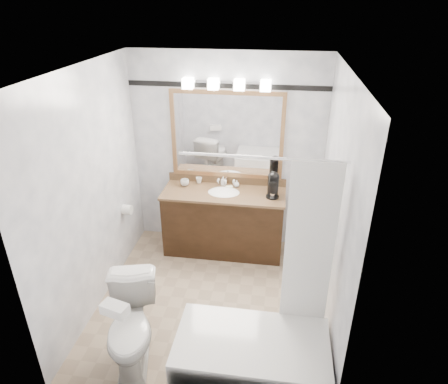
# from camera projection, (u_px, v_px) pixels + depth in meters

# --- Properties ---
(room) EXTENTS (2.42, 2.62, 2.52)m
(room) POSITION_uv_depth(u_px,v_px,m) (208.00, 202.00, 3.88)
(room) COLOR tan
(room) RESTS_ON ground
(vanity) EXTENTS (1.53, 0.58, 0.97)m
(vanity) POSITION_uv_depth(u_px,v_px,m) (224.00, 220.00, 5.14)
(vanity) COLOR black
(vanity) RESTS_ON ground
(mirror) EXTENTS (1.40, 0.04, 1.10)m
(mirror) POSITION_uv_depth(u_px,v_px,m) (227.00, 135.00, 4.90)
(mirror) COLOR #A8784C
(mirror) RESTS_ON room
(vanity_light_bar) EXTENTS (1.02, 0.14, 0.12)m
(vanity_light_bar) POSITION_uv_depth(u_px,v_px,m) (226.00, 84.00, 4.57)
(vanity_light_bar) COLOR silver
(vanity_light_bar) RESTS_ON room
(accent_stripe) EXTENTS (2.40, 0.01, 0.06)m
(accent_stripe) POSITION_uv_depth(u_px,v_px,m) (227.00, 86.00, 4.64)
(accent_stripe) COLOR black
(accent_stripe) RESTS_ON room
(bathtub) EXTENTS (1.30, 0.75, 1.96)m
(bathtub) POSITION_uv_depth(u_px,v_px,m) (254.00, 353.00, 3.45)
(bathtub) COLOR white
(bathtub) RESTS_ON ground
(tp_roll) EXTENTS (0.11, 0.12, 0.12)m
(tp_roll) POSITION_uv_depth(u_px,v_px,m) (127.00, 210.00, 4.86)
(tp_roll) COLOR white
(tp_roll) RESTS_ON room
(toilet) EXTENTS (0.62, 0.86, 0.79)m
(toilet) POSITION_uv_depth(u_px,v_px,m) (132.00, 327.00, 3.56)
(toilet) COLOR white
(toilet) RESTS_ON ground
(tissue_box) EXTENTS (0.24, 0.17, 0.09)m
(tissue_box) POSITION_uv_depth(u_px,v_px,m) (115.00, 309.00, 3.15)
(tissue_box) COLOR white
(tissue_box) RESTS_ON toilet
(coffee_maker) EXTENTS (0.16, 0.21, 0.31)m
(coffee_maker) POSITION_uv_depth(u_px,v_px,m) (273.00, 184.00, 4.80)
(coffee_maker) COLOR black
(coffee_maker) RESTS_ON vanity
(cup_left) EXTENTS (0.13, 0.13, 0.08)m
(cup_left) POSITION_uv_depth(u_px,v_px,m) (185.00, 183.00, 5.11)
(cup_left) COLOR white
(cup_left) RESTS_ON vanity
(cup_right) EXTENTS (0.09, 0.09, 0.08)m
(cup_right) POSITION_uv_depth(u_px,v_px,m) (199.00, 180.00, 5.18)
(cup_right) COLOR white
(cup_right) RESTS_ON vanity
(soap_bottle_a) EXTENTS (0.06, 0.06, 0.11)m
(soap_bottle_a) POSITION_uv_depth(u_px,v_px,m) (223.00, 181.00, 5.12)
(soap_bottle_a) COLOR white
(soap_bottle_a) RESTS_ON vanity
(soap_bottle_b) EXTENTS (0.09, 0.09, 0.09)m
(soap_bottle_b) POSITION_uv_depth(u_px,v_px,m) (237.00, 184.00, 5.08)
(soap_bottle_b) COLOR white
(soap_bottle_b) RESTS_ON vanity
(soap_bar) EXTENTS (0.10, 0.07, 0.03)m
(soap_bar) POSITION_uv_depth(u_px,v_px,m) (229.00, 187.00, 5.05)
(soap_bar) COLOR #E6E9C0
(soap_bar) RESTS_ON vanity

